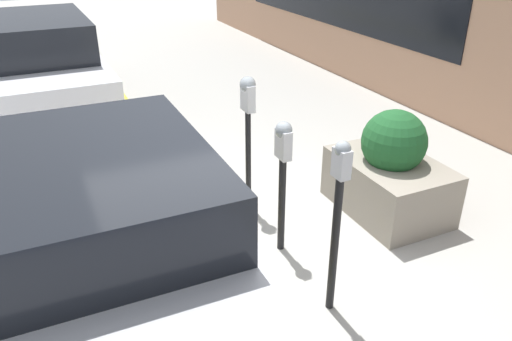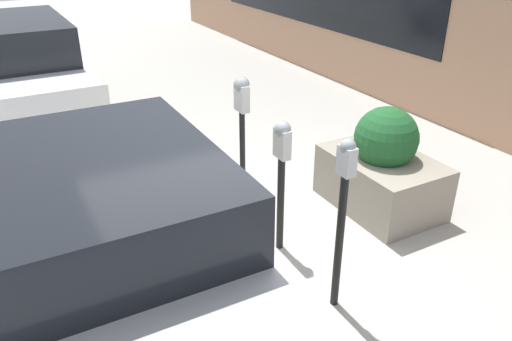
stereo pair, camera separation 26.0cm
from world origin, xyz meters
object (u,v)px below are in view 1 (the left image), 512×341
object	(u,v)px
planter_box	(390,172)
parked_car_middle	(95,236)
parking_meter_second	(283,164)
parking_meter_middle	(248,114)
parking_meter_nearest	(338,207)
parked_car_rear	(39,63)

from	to	relation	value
planter_box	parked_car_middle	world-z (taller)	parked_car_middle
parking_meter_second	parking_meter_middle	world-z (taller)	parking_meter_middle
parking_meter_middle	planter_box	distance (m)	1.69
parking_meter_nearest	parking_meter_second	bearing A→B (deg)	-0.95
parking_meter_nearest	parking_meter_second	world-z (taller)	parking_meter_nearest
parking_meter_nearest	parking_meter_second	size ratio (longest dim) A/B	1.13
parked_car_middle	parked_car_rear	size ratio (longest dim) A/B	0.83
parking_meter_middle	parked_car_middle	xyz separation A→B (m)	(-1.16, 1.79, -0.32)
parking_meter_second	planter_box	size ratio (longest dim) A/B	1.03
parking_meter_nearest	planter_box	xyz separation A→B (m)	(1.09, -1.44, -0.51)
planter_box	parked_car_rear	bearing A→B (deg)	31.67
parked_car_middle	parked_car_rear	xyz separation A→B (m)	(5.63, 0.04, 0.00)
parking_meter_middle	parking_meter_nearest	bearing A→B (deg)	178.27
parking_meter_nearest	parked_car_rear	xyz separation A→B (m)	(6.28, 1.77, -0.17)
parking_meter_second	parked_car_middle	distance (m)	1.77
planter_box	parked_car_middle	distance (m)	3.21
parking_meter_second	parking_meter_nearest	bearing A→B (deg)	179.05
planter_box	parked_car_rear	distance (m)	6.11
parking_meter_second	planter_box	distance (m)	1.50
parking_meter_nearest	parked_car_rear	bearing A→B (deg)	15.72
planter_box	parked_car_rear	size ratio (longest dim) A/B	0.28
parking_meter_nearest	planter_box	world-z (taller)	parking_meter_nearest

